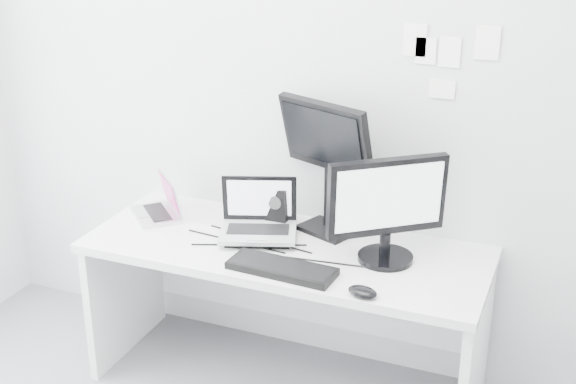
# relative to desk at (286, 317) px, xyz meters

# --- Properties ---
(back_wall) EXTENTS (3.60, 0.00, 3.60)m
(back_wall) POSITION_rel_desk_xyz_m (0.00, 0.35, 0.99)
(back_wall) COLOR silver
(back_wall) RESTS_ON ground
(desk) EXTENTS (1.80, 0.70, 0.73)m
(desk) POSITION_rel_desk_xyz_m (0.00, 0.00, 0.00)
(desk) COLOR silver
(desk) RESTS_ON ground
(macbook) EXTENTS (0.34, 0.34, 0.21)m
(macbook) POSITION_rel_desk_xyz_m (-0.71, 0.07, 0.47)
(macbook) COLOR silver
(macbook) RESTS_ON desk
(speaker) EXTENTS (0.13, 0.13, 0.21)m
(speaker) POSITION_rel_desk_xyz_m (-0.11, 0.18, 0.47)
(speaker) COLOR black
(speaker) RESTS_ON desk
(dell_laptop) EXTENTS (0.41, 0.36, 0.28)m
(dell_laptop) POSITION_rel_desk_xyz_m (-0.14, 0.01, 0.51)
(dell_laptop) COLOR #A7A9AE
(dell_laptop) RESTS_ON desk
(rear_monitor) EXTENTS (0.51, 0.34, 0.65)m
(rear_monitor) POSITION_rel_desk_xyz_m (0.12, 0.21, 0.69)
(rear_monitor) COLOR black
(rear_monitor) RESTS_ON desk
(samsung_monitor) EXTENTS (0.56, 0.51, 0.48)m
(samsung_monitor) POSITION_rel_desk_xyz_m (0.45, 0.03, 0.60)
(samsung_monitor) COLOR black
(samsung_monitor) RESTS_ON desk
(keyboard) EXTENTS (0.47, 0.19, 0.03)m
(keyboard) POSITION_rel_desk_xyz_m (0.08, -0.23, 0.38)
(keyboard) COLOR black
(keyboard) RESTS_ON desk
(mouse) EXTENTS (0.13, 0.10, 0.04)m
(mouse) POSITION_rel_desk_xyz_m (0.45, -0.31, 0.38)
(mouse) COLOR black
(mouse) RESTS_ON desk
(wall_note_0) EXTENTS (0.10, 0.00, 0.14)m
(wall_note_0) POSITION_rel_desk_xyz_m (0.45, 0.34, 1.26)
(wall_note_0) COLOR white
(wall_note_0) RESTS_ON back_wall
(wall_note_1) EXTENTS (0.09, 0.00, 0.13)m
(wall_note_1) POSITION_rel_desk_xyz_m (0.60, 0.34, 1.22)
(wall_note_1) COLOR white
(wall_note_1) RESTS_ON back_wall
(wall_note_2) EXTENTS (0.10, 0.00, 0.14)m
(wall_note_2) POSITION_rel_desk_xyz_m (0.75, 0.34, 1.26)
(wall_note_2) COLOR white
(wall_note_2) RESTS_ON back_wall
(wall_note_3) EXTENTS (0.11, 0.00, 0.08)m
(wall_note_3) POSITION_rel_desk_xyz_m (0.58, 0.34, 1.05)
(wall_note_3) COLOR white
(wall_note_3) RESTS_ON back_wall
(wall_note_4) EXTENTS (0.09, 0.00, 0.11)m
(wall_note_4) POSITION_rel_desk_xyz_m (0.50, 0.34, 1.21)
(wall_note_4) COLOR white
(wall_note_4) RESTS_ON back_wall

